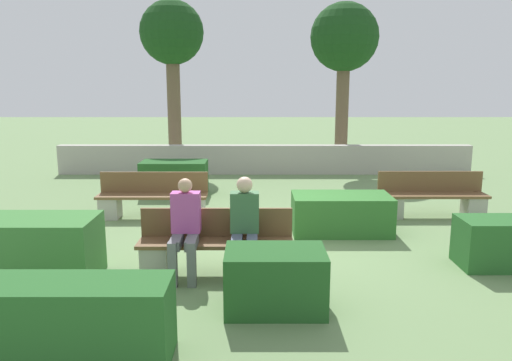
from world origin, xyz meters
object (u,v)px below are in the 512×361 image
bench_front (216,249)px  person_seated_man (244,223)px  bench_right_side (153,200)px  tree_leftmost (172,38)px  bench_left_side (432,199)px  tree_center_left (344,41)px  person_seated_woman (185,224)px

bench_front → person_seated_man: size_ratio=1.56×
bench_right_side → tree_leftmost: size_ratio=0.42×
bench_left_side → tree_center_left: (-0.84, 5.62, 3.39)m
person_seated_man → tree_center_left: tree_center_left is taller
bench_right_side → person_seated_woman: size_ratio=1.58×
bench_right_side → tree_center_left: size_ratio=0.43×
bench_front → person_seated_woman: bearing=-159.5°
bench_left_side → bench_right_side: (-5.38, -0.07, 0.00)m
bench_front → bench_left_side: bearing=36.4°
tree_leftmost → bench_left_side: bearing=-44.8°
bench_front → bench_left_side: size_ratio=1.03×
bench_front → person_seated_man: bearing=-19.9°
bench_right_side → person_seated_woman: 3.18m
bench_front → tree_center_left: size_ratio=0.43×
person_seated_woman → tree_leftmost: bearing=99.8°
bench_left_side → person_seated_woman: size_ratio=1.55×
tree_leftmost → tree_center_left: tree_leftmost is taller
bench_left_side → person_seated_woman: bearing=-148.8°
person_seated_man → person_seated_woman: 0.78m
person_seated_man → bench_front: bearing=160.1°
person_seated_man → person_seated_woman: size_ratio=1.02×
person_seated_woman → bench_right_side: bearing=109.3°
person_seated_man → tree_leftmost: (-2.33, 8.89, 3.09)m
bench_right_side → bench_front: bearing=-73.3°
bench_front → person_seated_woman: (-0.39, -0.15, 0.38)m
bench_left_side → person_seated_woman: person_seated_woman is taller
bench_front → person_seated_man: (0.39, -0.14, 0.40)m
bench_front → tree_center_left: tree_center_left is taller
bench_front → bench_left_side: (3.95, 2.91, -0.00)m
bench_front → bench_left_side: 4.90m
person_seated_woman → tree_leftmost: 9.54m
person_seated_man → tree_center_left: (2.72, 8.67, 2.99)m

